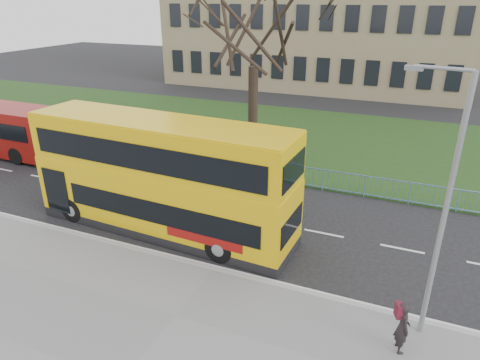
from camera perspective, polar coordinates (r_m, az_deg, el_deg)
name	(u,v)px	position (r m, az deg, el deg)	size (l,w,h in m)	color
ground	(231,249)	(16.43, -1.20, -9.16)	(120.00, 120.00, 0.00)	black
kerb	(213,269)	(15.23, -3.60, -11.82)	(80.00, 0.20, 0.14)	#949497
grass_verge	(318,140)	(28.90, 10.35, 5.29)	(80.00, 15.40, 0.08)	#1C3714
guard_railing	(284,174)	(21.70, 5.83, 0.82)	(40.00, 0.12, 1.10)	#6591B3
bare_tree	(254,48)	(24.38, 1.84, 17.17)	(8.57, 8.57, 12.24)	black
civic_building	(321,14)	(48.85, 10.78, 20.87)	(30.00, 15.00, 14.00)	#887856
yellow_bus	(161,174)	(16.97, -10.44, 0.78)	(10.91, 3.10, 4.52)	#E7B709
pedestrian	(402,327)	(12.55, 20.85, -17.86)	(0.55, 0.36, 1.52)	black
street_lamp	(443,204)	(11.70, 25.41, -2.89)	(1.53, 0.40, 7.27)	gray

